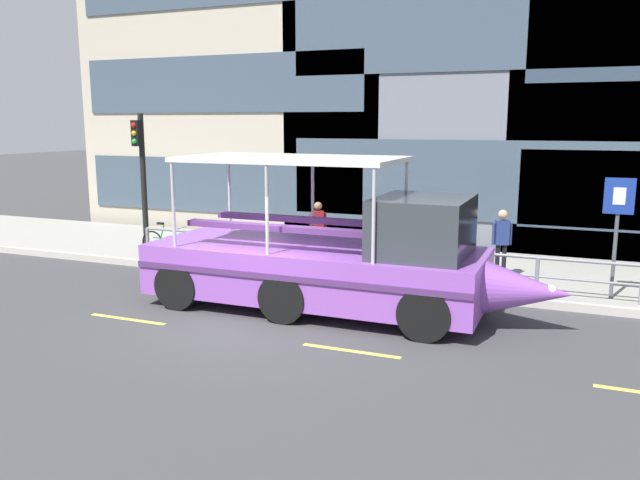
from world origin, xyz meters
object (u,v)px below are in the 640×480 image
(pedestrian_mid_right, at_px, (318,225))
(leaned_bicycle, at_px, (168,243))
(pedestrian_mid_left, at_px, (375,231))
(duck_tour_boat, at_px, (338,261))
(parking_sign, at_px, (617,217))
(pedestrian_near_bow, at_px, (502,237))
(traffic_light_pole, at_px, (142,169))

(pedestrian_mid_right, bearing_deg, leaned_bicycle, -164.67)
(leaned_bicycle, distance_m, pedestrian_mid_right, 4.34)
(pedestrian_mid_left, bearing_deg, duck_tour_boat, -87.18)
(parking_sign, relative_size, pedestrian_mid_left, 1.52)
(parking_sign, distance_m, pedestrian_near_bow, 2.72)
(traffic_light_pole, xyz_separation_m, parking_sign, (12.37, -0.22, -0.65))
(traffic_light_pole, bearing_deg, leaned_bicycle, -10.01)
(parking_sign, xyz_separation_m, pedestrian_near_bow, (-2.44, 0.95, -0.75))
(parking_sign, distance_m, pedestrian_mid_right, 7.48)
(parking_sign, height_order, pedestrian_mid_right, parking_sign)
(duck_tour_boat, bearing_deg, parking_sign, 24.80)
(parking_sign, bearing_deg, traffic_light_pole, 178.96)
(leaned_bicycle, xyz_separation_m, pedestrian_near_bow, (9.04, 0.88, 0.64))
(traffic_light_pole, distance_m, pedestrian_mid_right, 5.33)
(pedestrian_mid_left, bearing_deg, pedestrian_near_bow, 6.81)
(parking_sign, distance_m, pedestrian_mid_left, 5.60)
(leaned_bicycle, relative_size, duck_tour_boat, 0.20)
(parking_sign, relative_size, leaned_bicycle, 1.50)
(parking_sign, bearing_deg, duck_tour_boat, -155.20)
(traffic_light_pole, distance_m, parking_sign, 12.39)
(leaned_bicycle, height_order, pedestrian_mid_left, pedestrian_mid_left)
(parking_sign, bearing_deg, pedestrian_mid_left, 173.99)
(duck_tour_boat, bearing_deg, pedestrian_mid_left, 92.82)
(pedestrian_mid_right, bearing_deg, parking_sign, -9.30)
(pedestrian_near_bow, bearing_deg, leaned_bicycle, -174.42)
(parking_sign, relative_size, pedestrian_near_bow, 1.54)
(traffic_light_pole, relative_size, pedestrian_mid_right, 2.47)
(pedestrian_mid_left, bearing_deg, pedestrian_mid_right, 161.13)
(pedestrian_mid_left, bearing_deg, traffic_light_pole, -177.01)
(leaned_bicycle, relative_size, pedestrian_mid_right, 1.08)
(duck_tour_boat, xyz_separation_m, pedestrian_mid_left, (-0.15, 3.06, 0.16))
(traffic_light_pole, relative_size, pedestrian_mid_left, 2.32)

